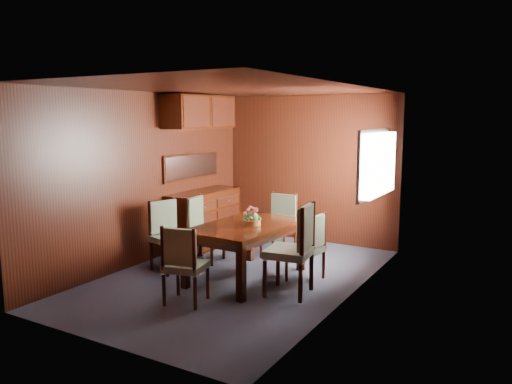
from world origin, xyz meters
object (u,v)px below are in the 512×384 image
Objects in this scene: chair_left_near at (168,231)px; flower_centerpiece at (252,216)px; chair_head at (183,261)px; dining_table at (246,232)px; sideboard at (204,219)px; chair_right_near at (296,244)px.

flower_centerpiece is at bearing 114.34° from chair_left_near.
chair_head is (0.99, -0.92, -0.03)m from chair_left_near.
flower_centerpiece is at bearing 6.23° from dining_table.
dining_table is at bearing -35.85° from sideboard.
chair_right_near is 4.53× the size of flower_centerpiece.
chair_right_near is at bearing -29.04° from sideboard.
flower_centerpiece is (0.22, 1.11, 0.33)m from chair_head.
chair_head is at bearing 126.04° from chair_right_near.
chair_right_near is at bearing -11.41° from dining_table.
chair_head is 1.18m from flower_centerpiece.
sideboard is at bearing 53.11° from chair_right_near.
flower_centerpiece is (0.08, 0.00, 0.22)m from dining_table.
chair_right_near is 1.30m from chair_head.
sideboard is 2.45m from chair_head.
flower_centerpiece reaches higher than chair_head.
sideboard is 5.85× the size of flower_centerpiece.
sideboard is 1.47× the size of chair_left_near.
chair_left_near is at bearing 81.39° from chair_right_near.
sideboard is 0.89× the size of dining_table.
chair_right_near reaches higher than chair_left_near.
chair_right_near reaches higher than flower_centerpiece.
chair_right_near is 1.21× the size of chair_head.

